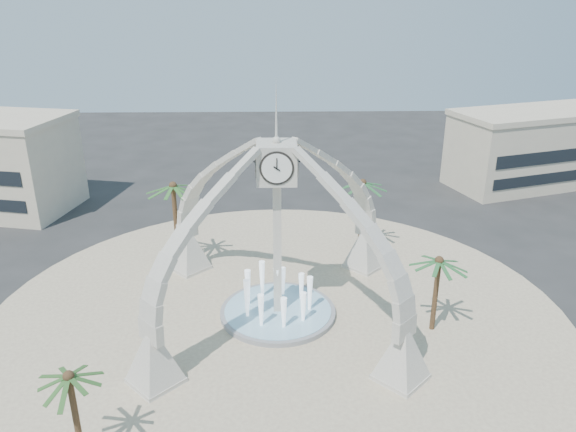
{
  "coord_description": "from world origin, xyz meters",
  "views": [
    {
      "loc": [
        -0.09,
        -33.61,
        21.04
      ],
      "look_at": [
        0.75,
        2.0,
        6.62
      ],
      "focal_mm": 35.0,
      "sensor_mm": 36.0,
      "label": 1
    }
  ],
  "objects_px": {
    "palm_west": "(173,187)",
    "palm_south": "(69,378)",
    "clock_tower": "(277,229)",
    "palm_north": "(363,184)",
    "palm_east": "(439,262)",
    "fountain": "(278,311)"
  },
  "relations": [
    {
      "from": "clock_tower",
      "to": "fountain",
      "type": "height_order",
      "value": "clock_tower"
    },
    {
      "from": "palm_north",
      "to": "fountain",
      "type": "bearing_deg",
      "value": -124.62
    },
    {
      "from": "clock_tower",
      "to": "palm_east",
      "type": "xyz_separation_m",
      "value": [
        10.24,
        -2.01,
        -1.45
      ]
    },
    {
      "from": "fountain",
      "to": "palm_west",
      "type": "distance_m",
      "value": 12.95
    },
    {
      "from": "clock_tower",
      "to": "palm_south",
      "type": "xyz_separation_m",
      "value": [
        -9.48,
        -12.72,
        -1.67
      ]
    },
    {
      "from": "fountain",
      "to": "palm_east",
      "type": "distance_m",
      "value": 11.47
    },
    {
      "from": "palm_west",
      "to": "palm_north",
      "type": "bearing_deg",
      "value": 9.72
    },
    {
      "from": "fountain",
      "to": "palm_north",
      "type": "height_order",
      "value": "palm_north"
    },
    {
      "from": "clock_tower",
      "to": "palm_south",
      "type": "height_order",
      "value": "clock_tower"
    },
    {
      "from": "clock_tower",
      "to": "palm_west",
      "type": "bearing_deg",
      "value": 135.96
    },
    {
      "from": "palm_east",
      "to": "fountain",
      "type": "bearing_deg",
      "value": 168.89
    },
    {
      "from": "clock_tower",
      "to": "palm_north",
      "type": "xyz_separation_m",
      "value": [
        7.17,
        10.39,
        -0.44
      ]
    },
    {
      "from": "fountain",
      "to": "palm_north",
      "type": "relative_size",
      "value": 1.16
    },
    {
      "from": "palm_west",
      "to": "palm_north",
      "type": "distance_m",
      "value": 15.47
    },
    {
      "from": "palm_north",
      "to": "palm_south",
      "type": "xyz_separation_m",
      "value": [
        -16.66,
        -23.11,
        -1.24
      ]
    },
    {
      "from": "clock_tower",
      "to": "palm_south",
      "type": "bearing_deg",
      "value": -126.71
    },
    {
      "from": "palm_west",
      "to": "palm_south",
      "type": "distance_m",
      "value": 20.65
    },
    {
      "from": "palm_north",
      "to": "palm_south",
      "type": "height_order",
      "value": "palm_north"
    },
    {
      "from": "fountain",
      "to": "palm_east",
      "type": "height_order",
      "value": "palm_east"
    },
    {
      "from": "palm_east",
      "to": "palm_west",
      "type": "xyz_separation_m",
      "value": [
        -18.3,
        9.8,
        1.74
      ]
    },
    {
      "from": "palm_west",
      "to": "palm_south",
      "type": "bearing_deg",
      "value": -93.99
    },
    {
      "from": "palm_north",
      "to": "clock_tower",
      "type": "bearing_deg",
      "value": -124.61
    }
  ]
}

